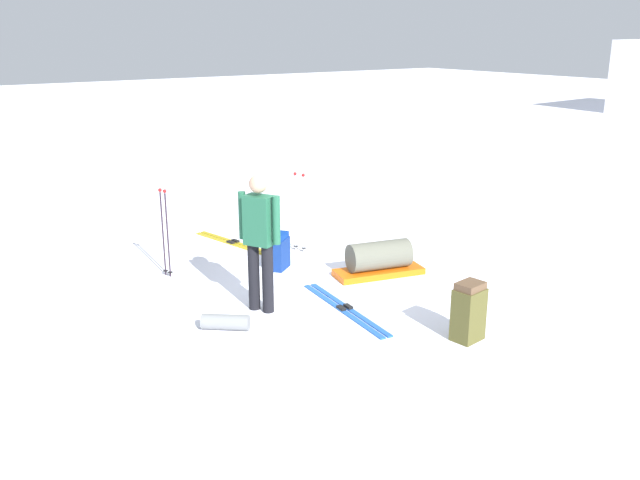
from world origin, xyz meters
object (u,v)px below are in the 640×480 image
(backpack_large_dark, at_px, (469,312))
(ski_poles_planted_far, at_px, (299,208))
(ski_pair_near, at_px, (233,243))
(backpack_bright, at_px, (279,252))
(ski_pair_far, at_px, (345,309))
(ski_poles_planted_near, at_px, (165,228))
(sleeping_mat_rolled, at_px, (225,322))
(gear_sled, at_px, (379,260))
(skier_standing, at_px, (260,236))

(backpack_large_dark, height_order, ski_poles_planted_far, ski_poles_planted_far)
(ski_pair_near, bearing_deg, backpack_bright, -0.72)
(ski_pair_near, xyz_separation_m, ski_pair_far, (3.23, -0.16, -0.00))
(ski_pair_near, relative_size, ski_poles_planted_near, 1.38)
(ski_poles_planted_near, relative_size, sleeping_mat_rolled, 2.27)
(backpack_large_dark, height_order, sleeping_mat_rolled, backpack_large_dark)
(ski_poles_planted_near, relative_size, gear_sled, 0.94)
(skier_standing, height_order, ski_poles_planted_far, skier_standing)
(ski_poles_planted_far, height_order, gear_sled, ski_poles_planted_far)
(ski_poles_planted_far, bearing_deg, ski_pair_near, -144.14)
(ski_poles_planted_near, bearing_deg, backpack_bright, 65.90)
(backpack_large_dark, distance_m, sleeping_mat_rolled, 2.75)
(ski_pair_near, bearing_deg, ski_pair_far, -2.80)
(ski_pair_near, distance_m, backpack_large_dark, 4.71)
(ski_pair_near, xyz_separation_m, gear_sled, (2.49, 0.99, 0.21))
(ski_poles_planted_near, bearing_deg, ski_poles_planted_far, 86.81)
(gear_sled, distance_m, sleeping_mat_rolled, 2.66)
(ski_poles_planted_near, bearing_deg, ski_pair_far, 28.45)
(ski_pair_near, relative_size, sleeping_mat_rolled, 3.13)
(backpack_bright, relative_size, sleeping_mat_rolled, 0.97)
(skier_standing, bearing_deg, ski_poles_planted_far, 135.38)
(ski_poles_planted_far, distance_m, sleeping_mat_rolled, 3.09)
(ski_pair_far, height_order, ski_poles_planted_far, ski_poles_planted_far)
(sleeping_mat_rolled, bearing_deg, skier_standing, 112.47)
(ski_poles_planted_far, relative_size, gear_sled, 0.93)
(backpack_large_dark, relative_size, sleeping_mat_rolled, 1.23)
(backpack_bright, height_order, ski_poles_planted_near, ski_poles_planted_near)
(ski_poles_planted_near, height_order, ski_poles_planted_far, ski_poles_planted_near)
(ski_pair_far, relative_size, backpack_bright, 3.55)
(ski_pair_near, distance_m, sleeping_mat_rolled, 3.33)
(backpack_bright, bearing_deg, ski_pair_near, 179.28)
(backpack_bright, height_order, ski_poles_planted_far, ski_poles_planted_far)
(ski_pair_far, distance_m, sleeping_mat_rolled, 1.51)
(ski_poles_planted_far, xyz_separation_m, sleeping_mat_rolled, (1.96, -2.31, -0.60))
(ski_poles_planted_far, bearing_deg, skier_standing, -44.62)
(backpack_bright, bearing_deg, ski_pair_far, -4.51)
(gear_sled, bearing_deg, backpack_large_dark, -13.71)
(skier_standing, relative_size, sleeping_mat_rolled, 3.09)
(ski_pair_near, xyz_separation_m, backpack_bright, (1.46, -0.02, 0.25))
(ski_poles_planted_near, bearing_deg, gear_sled, 55.71)
(sleeping_mat_rolled, bearing_deg, ski_pair_far, 77.58)
(ski_pair_far, relative_size, gear_sled, 1.42)
(skier_standing, relative_size, ski_poles_planted_near, 1.36)
(ski_poles_planted_near, distance_m, gear_sled, 3.01)
(backpack_bright, distance_m, ski_poles_planted_far, 0.97)
(ski_pair_near, relative_size, ski_poles_planted_far, 1.39)
(backpack_bright, bearing_deg, ski_poles_planted_near, -114.10)
(gear_sled, bearing_deg, ski_poles_planted_far, -168.62)
(ski_pair_near, relative_size, ski_pair_far, 0.92)
(backpack_bright, distance_m, ski_poles_planted_near, 1.64)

